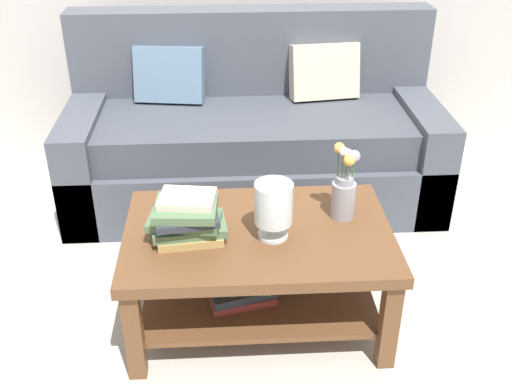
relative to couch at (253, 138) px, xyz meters
The scene contains 6 objects.
ground_plane 0.99m from the couch, 97.73° to the right, with size 10.00×10.00×0.00m, color #B7B2A8.
couch is the anchor object (origin of this frame).
coffee_table 1.18m from the couch, 92.48° to the right, with size 1.13×0.73×0.48m.
book_stack_main 1.27m from the couch, 105.46° to the right, with size 0.33×0.25×0.20m.
glass_hurricane_vase 1.25m from the couch, 89.30° to the right, with size 0.16×0.16×0.25m.
flower_pitcher 1.16m from the couch, 73.07° to the right, with size 0.11×0.11×0.35m.
Camera 1 is at (-0.06, -2.42, 1.89)m, focal length 43.09 mm.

